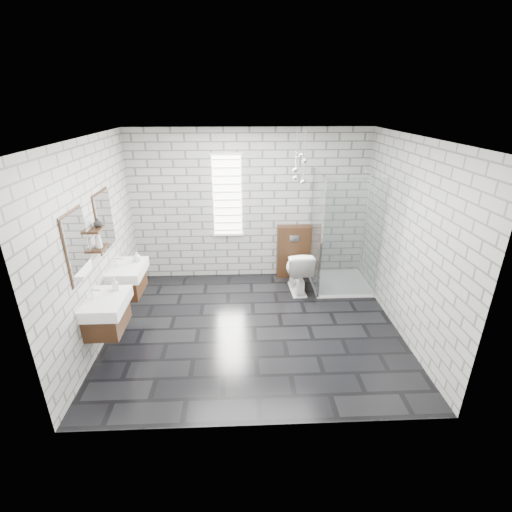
{
  "coord_description": "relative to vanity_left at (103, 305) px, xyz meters",
  "views": [
    {
      "loc": [
        -0.18,
        -4.65,
        3.14
      ],
      "look_at": [
        0.04,
        0.35,
        1.0
      ],
      "focal_mm": 26.0,
      "sensor_mm": 36.0,
      "label": 1
    }
  ],
  "objects": [
    {
      "name": "shelf_lower",
      "position": [
        -0.12,
        0.5,
        0.56
      ],
      "size": [
        0.14,
        0.3,
        0.03
      ],
      "primitive_type": "cube",
      "color": "#3B2212",
      "rests_on": "wall_left"
    },
    {
      "name": "window",
      "position": [
        1.51,
        2.33,
        0.79
      ],
      "size": [
        0.56,
        0.05,
        1.48
      ],
      "color": "white",
      "rests_on": "wall_back"
    },
    {
      "name": "flush_plate",
      "position": [
        2.71,
        2.14,
        0.04
      ],
      "size": [
        0.18,
        0.01,
        0.12
      ],
      "primitive_type": "cube",
      "color": "silver",
      "rests_on": "cistern_panel"
    },
    {
      "name": "wall_back",
      "position": [
        1.91,
        2.36,
        0.59
      ],
      "size": [
        4.2,
        0.02,
        2.7
      ],
      "primitive_type": "cube",
      "color": "#A8A8A2",
      "rests_on": "floor"
    },
    {
      "name": "wall_right",
      "position": [
        4.02,
        0.55,
        0.59
      ],
      "size": [
        0.02,
        3.6,
        2.7
      ],
      "primitive_type": "cube",
      "color": "#A8A8A2",
      "rests_on": "floor"
    },
    {
      "name": "soap_bottle_c",
      "position": [
        -0.11,
        0.47,
        0.69
      ],
      "size": [
        0.09,
        0.09,
        0.23
      ],
      "primitive_type": "imported",
      "rotation": [
        0.0,
        0.0,
        -0.04
      ],
      "color": "#B2B2B2",
      "rests_on": "shelf_lower"
    },
    {
      "name": "vase",
      "position": [
        -0.11,
        0.56,
        0.9
      ],
      "size": [
        0.14,
        0.14,
        0.11
      ],
      "primitive_type": "imported",
      "rotation": [
        0.0,
        0.0,
        -0.29
      ],
      "color": "#B2B2B2",
      "rests_on": "shelf_upper"
    },
    {
      "name": "wall_front",
      "position": [
        1.91,
        -1.26,
        0.59
      ],
      "size": [
        4.2,
        0.02,
        2.7
      ],
      "primitive_type": "cube",
      "color": "#A8A8A2",
      "rests_on": "floor"
    },
    {
      "name": "vanity_left",
      "position": [
        0.0,
        0.0,
        0.0
      ],
      "size": [
        0.47,
        0.7,
        1.57
      ],
      "color": "#3B2212",
      "rests_on": "wall_left"
    },
    {
      "name": "shower_enclosure",
      "position": [
        3.41,
        1.73,
        -0.25
      ],
      "size": [
        1.0,
        1.0,
        2.03
      ],
      "color": "white",
      "rests_on": "floor"
    },
    {
      "name": "cistern_panel",
      "position": [
        2.71,
        2.25,
        -0.26
      ],
      "size": [
        0.6,
        0.2,
        1.0
      ],
      "primitive_type": "cube",
      "color": "#3B2212",
      "rests_on": "floor"
    },
    {
      "name": "shelf_upper",
      "position": [
        -0.12,
        0.5,
        0.82
      ],
      "size": [
        0.14,
        0.3,
        0.03
      ],
      "primitive_type": "cube",
      "color": "#3B2212",
      "rests_on": "wall_left"
    },
    {
      "name": "ceiling",
      "position": [
        1.91,
        0.55,
        1.95
      ],
      "size": [
        4.2,
        3.6,
        0.02
      ],
      "primitive_type": "cube",
      "color": "white",
      "rests_on": "wall_back"
    },
    {
      "name": "soap_bottle_a",
      "position": [
        0.11,
        0.21,
        0.18
      ],
      "size": [
        0.1,
        0.1,
        0.17
      ],
      "primitive_type": "imported",
      "rotation": [
        0.0,
        0.0,
        0.35
      ],
      "color": "#B2B2B2",
      "rests_on": "vanity_left"
    },
    {
      "name": "soap_bottle_b",
      "position": [
        0.15,
        1.13,
        0.17
      ],
      "size": [
        0.12,
        0.12,
        0.15
      ],
      "primitive_type": "imported",
      "rotation": [
        0.0,
        0.0,
        -0.03
      ],
      "color": "#B2B2B2",
      "rests_on": "vanity_right"
    },
    {
      "name": "pendant_cluster",
      "position": [
        2.71,
        1.91,
        1.34
      ],
      "size": [
        0.25,
        0.23,
        0.86
      ],
      "color": "silver",
      "rests_on": "ceiling"
    },
    {
      "name": "wall_left",
      "position": [
        -0.2,
        0.55,
        0.59
      ],
      "size": [
        0.02,
        3.6,
        2.7
      ],
      "primitive_type": "cube",
      "color": "#A8A8A2",
      "rests_on": "floor"
    },
    {
      "name": "vanity_right",
      "position": [
        0.0,
        0.97,
        0.0
      ],
      "size": [
        0.47,
        0.7,
        1.57
      ],
      "color": "#3B2212",
      "rests_on": "wall_left"
    },
    {
      "name": "toilet",
      "position": [
        2.71,
        1.68,
        -0.37
      ],
      "size": [
        0.47,
        0.77,
        0.77
      ],
      "primitive_type": "imported",
      "rotation": [
        0.0,
        0.0,
        3.19
      ],
      "color": "white",
      "rests_on": "floor"
    },
    {
      "name": "floor",
      "position": [
        1.91,
        0.55,
        -0.77
      ],
      "size": [
        4.2,
        3.6,
        0.02
      ],
      "primitive_type": "cube",
      "color": "black",
      "rests_on": "ground"
    }
  ]
}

